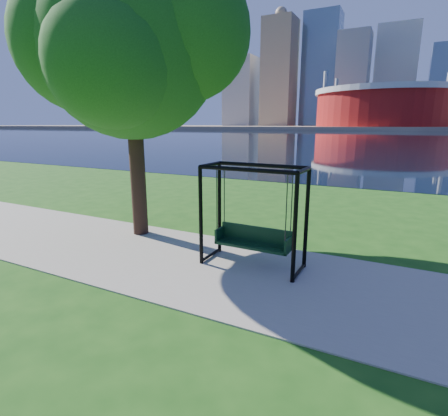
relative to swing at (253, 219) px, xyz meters
The scene contains 8 objects.
ground 1.30m from the swing, behind, with size 900.00×900.00×0.00m, color #1E5114.
path 1.40m from the swing, 138.08° to the right, with size 120.00×4.00×0.03m, color #9E937F.
river 101.97m from the swing, 90.34° to the left, with size 900.00×180.00×0.02m, color black.
far_bank 305.96m from the swing, 90.11° to the left, with size 900.00×228.00×2.00m, color #937F60.
stadium 235.56m from the swing, 92.58° to the left, with size 83.00×83.00×32.00m.
skyline 321.27m from the swing, 90.87° to the left, with size 392.00×66.00×96.50m.
swing is the anchor object (origin of this frame).
park_tree 5.93m from the swing, 168.92° to the left, with size 6.27×5.66×7.79m.
Camera 1 is at (3.53, -7.18, 3.27)m, focal length 28.00 mm.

